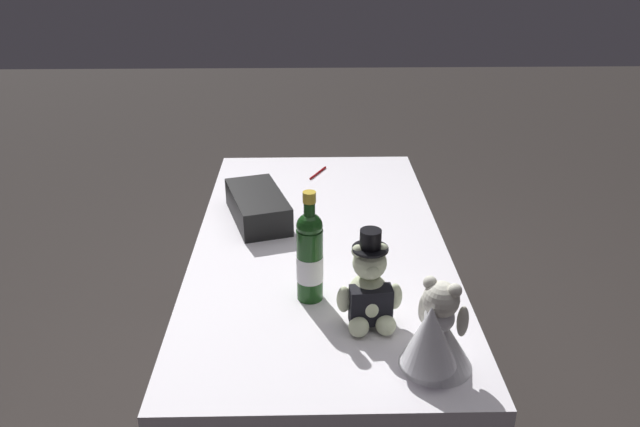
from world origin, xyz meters
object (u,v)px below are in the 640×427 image
object	(u,v)px
gift_case_black	(258,206)
champagne_bottle	(310,255)
signing_pen	(318,173)
teddy_bear_bride	(436,333)
teddy_bear_groom	(369,291)

from	to	relation	value
gift_case_black	champagne_bottle	bearing A→B (deg)	19.35
signing_pen	gift_case_black	bearing A→B (deg)	-27.12
teddy_bear_bride	champagne_bottle	distance (m)	0.42
signing_pen	teddy_bear_groom	bearing A→B (deg)	5.87
signing_pen	gift_case_black	distance (m)	0.49
signing_pen	champagne_bottle	bearing A→B (deg)	-2.59
champagne_bottle	signing_pen	distance (m)	0.95
teddy_bear_groom	gift_case_black	bearing A→B (deg)	-152.35
teddy_bear_groom	signing_pen	size ratio (longest dim) A/B	1.91
champagne_bottle	signing_pen	xyz separation A→B (m)	(-0.94, 0.04, -0.13)
teddy_bear_groom	teddy_bear_bride	xyz separation A→B (m)	(0.19, 0.13, 0.00)
teddy_bear_groom	signing_pen	bearing A→B (deg)	-174.13
teddy_bear_groom	champagne_bottle	xyz separation A→B (m)	(-0.12, -0.15, 0.04)
teddy_bear_bride	signing_pen	distance (m)	1.27
teddy_bear_groom	gift_case_black	world-z (taller)	teddy_bear_groom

